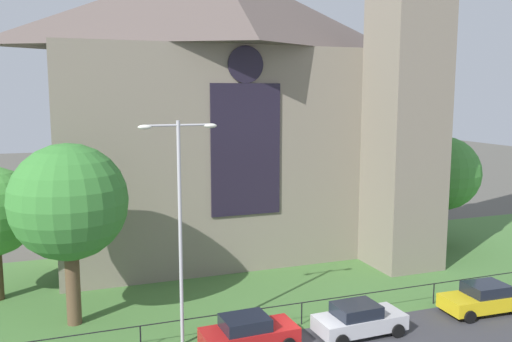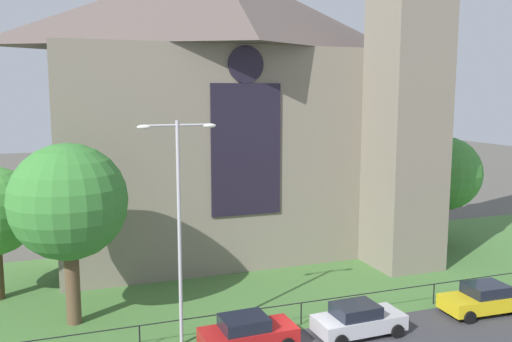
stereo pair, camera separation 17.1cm
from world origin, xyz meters
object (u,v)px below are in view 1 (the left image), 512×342
(streetlamp_near, at_px, (180,209))
(tree_left_near, at_px, (69,203))
(church_building, at_px, (231,105))
(parked_car_red, at_px, (248,333))
(tree_right_far, at_px, (443,174))
(parked_car_yellow, at_px, (483,298))
(parked_car_silver, at_px, (359,319))

(streetlamp_near, bearing_deg, tree_left_near, 138.18)
(church_building, distance_m, tree_left_near, 15.41)
(tree_left_near, xyz_separation_m, parked_car_red, (7.07, -5.39, -5.26))
(tree_right_far, xyz_separation_m, parked_car_yellow, (-6.56, -11.53, -4.47))
(tree_left_near, relative_size, streetlamp_near, 0.88)
(streetlamp_near, bearing_deg, parked_car_silver, -13.10)
(tree_right_far, distance_m, parked_car_silver, 18.64)
(tree_left_near, xyz_separation_m, parked_car_yellow, (19.64, -5.71, -5.26))
(tree_right_far, bearing_deg, parked_car_red, -149.64)
(parked_car_red, bearing_deg, parked_car_yellow, -3.35)
(streetlamp_near, distance_m, parked_car_silver, 9.76)
(streetlamp_near, xyz_separation_m, parked_car_red, (2.62, -1.42, -5.44))
(parked_car_red, relative_size, parked_car_silver, 1.00)
(church_building, height_order, tree_left_near, church_building)
(tree_left_near, distance_m, parked_car_yellow, 21.12)
(tree_left_near, distance_m, parked_car_silver, 14.62)
(parked_car_red, relative_size, parked_car_yellow, 1.00)
(parked_car_silver, bearing_deg, tree_right_far, 38.49)
(parked_car_silver, bearing_deg, parked_car_yellow, -0.69)
(parked_car_silver, bearing_deg, tree_left_near, 153.26)
(tree_left_near, relative_size, parked_car_yellow, 2.07)
(tree_left_near, bearing_deg, parked_car_red, -37.37)
(tree_left_near, height_order, parked_car_yellow, tree_left_near)
(tree_right_far, bearing_deg, streetlamp_near, -155.77)
(parked_car_silver, xyz_separation_m, parked_car_yellow, (7.30, 0.10, 0.00))
(parked_car_yellow, bearing_deg, parked_car_silver, 3.07)
(tree_right_far, distance_m, parked_car_yellow, 14.00)
(tree_left_near, height_order, parked_car_silver, tree_left_near)
(tree_left_near, height_order, tree_right_far, tree_left_near)
(tree_right_far, xyz_separation_m, parked_car_silver, (-13.86, -11.63, -4.47))
(parked_car_red, height_order, parked_car_yellow, same)
(tree_left_near, distance_m, tree_right_far, 26.85)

